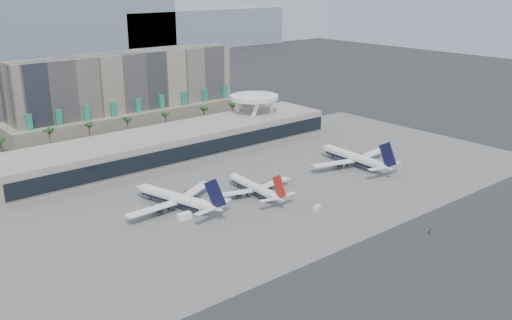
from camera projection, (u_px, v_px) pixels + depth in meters
ground at (347, 228)px, 195.30m from camera, size 900.00×900.00×0.00m
apron_pad at (246, 185)px, 235.49m from camera, size 260.00×130.00×0.06m
hotel at (128, 97)px, 323.71m from camera, size 140.00×30.00×42.00m
terminal at (175, 142)px, 273.58m from camera, size 170.00×32.50×14.50m
saucer_structure at (254, 100)px, 307.94m from camera, size 26.00×26.00×21.89m
palm_row at (150, 118)px, 302.32m from camera, size 157.80×2.80×13.10m
airliner_left at (176, 198)px, 211.11m from camera, size 42.43×44.02×15.52m
airliner_centre at (254, 187)px, 223.62m from camera, size 37.24×38.43×13.26m
airliner_right at (354, 157)px, 257.95m from camera, size 44.92×46.34×15.99m
service_vehicle_a at (184, 216)px, 201.78m from camera, size 5.07×2.64×2.43m
service_vehicle_b at (317, 208)px, 209.50m from camera, size 4.20×3.42×1.88m
taxiway_sign at (430, 232)px, 191.39m from camera, size 2.14×0.85×0.97m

